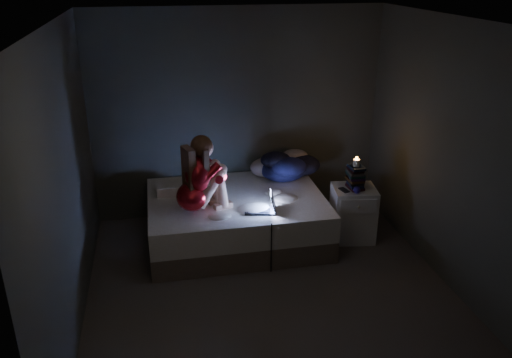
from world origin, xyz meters
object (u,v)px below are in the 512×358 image
object	(u,v)px
bed	(236,218)
candle	(356,163)
woman	(191,175)
phone	(345,191)
nightstand	(353,213)
laptop	(260,201)

from	to	relation	value
bed	candle	xyz separation A→B (m)	(1.35, -0.23, 0.67)
woman	phone	distance (m)	1.76
nightstand	phone	world-z (taller)	phone
candle	nightstand	bearing A→B (deg)	-40.58
woman	laptop	world-z (taller)	woman
bed	nightstand	distance (m)	1.37
candle	woman	bearing A→B (deg)	-178.20
nightstand	phone	distance (m)	0.36
bed	candle	bearing A→B (deg)	-9.55
woman	candle	distance (m)	1.87
bed	laptop	world-z (taller)	laptop
woman	candle	bearing A→B (deg)	-16.43
woman	nightstand	distance (m)	1.98
candle	laptop	bearing A→B (deg)	-170.77
woman	laptop	distance (m)	0.79
candle	phone	bearing A→B (deg)	-154.70
woman	candle	xyz separation A→B (m)	(1.87, 0.06, -0.03)
nightstand	bed	bearing A→B (deg)	178.60
nightstand	laptop	bearing A→B (deg)	-162.73
woman	nightstand	size ratio (longest dim) A/B	1.32
laptop	phone	size ratio (longest dim) A/B	2.39
candle	bed	bearing A→B (deg)	170.45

